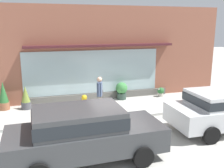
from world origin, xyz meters
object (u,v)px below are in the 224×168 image
object	(u,v)px
potted_plant_doorstep	(26,98)
potted_plant_low_front	(4,96)
potted_plant_trailing_edge	(161,92)
pedestrian_with_handbag	(100,92)
parked_car_dark_gray	(83,131)
potted_plant_by_entrance	(122,90)
fire_hydrant	(84,104)

from	to	relation	value
potted_plant_doorstep	potted_plant_low_front	size ratio (longest dim) A/B	0.83
potted_plant_trailing_edge	potted_plant_doorstep	world-z (taller)	potted_plant_doorstep
pedestrian_with_handbag	parked_car_dark_gray	bearing A→B (deg)	-176.96
pedestrian_with_handbag	potted_plant_by_entrance	xyz separation A→B (m)	(1.70, 1.95, -0.51)
potted_plant_low_front	potted_plant_trailing_edge	bearing A→B (deg)	-0.55
pedestrian_with_handbag	parked_car_dark_gray	xyz separation A→B (m)	(-1.46, -3.81, -0.10)
potted_plant_trailing_edge	potted_plant_low_front	xyz separation A→B (m)	(-8.20, 0.08, 0.37)
potted_plant_trailing_edge	potted_plant_low_front	world-z (taller)	potted_plant_low_front
pedestrian_with_handbag	potted_plant_trailing_edge	bearing A→B (deg)	-41.55
parked_car_dark_gray	potted_plant_by_entrance	world-z (taller)	parked_car_dark_gray
potted_plant_by_entrance	potted_plant_low_front	distance (m)	5.92
potted_plant_doorstep	potted_plant_low_front	bearing A→B (deg)	168.09
fire_hydrant	potted_plant_trailing_edge	xyz separation A→B (m)	(4.65, 1.59, -0.15)
potted_plant_trailing_edge	potted_plant_low_front	bearing A→B (deg)	179.45
fire_hydrant	potted_plant_doorstep	distance (m)	2.95
potted_plant_trailing_edge	parked_car_dark_gray	bearing A→B (deg)	-134.07
potted_plant_doorstep	potted_plant_low_front	distance (m)	1.02
parked_car_dark_gray	potted_plant_low_front	xyz separation A→B (m)	(-2.76, 5.69, -0.25)
pedestrian_with_handbag	potted_plant_low_front	world-z (taller)	pedestrian_with_handbag
parked_car_dark_gray	potted_plant_low_front	bearing A→B (deg)	114.95
potted_plant_trailing_edge	potted_plant_low_front	size ratio (longest dim) A/B	0.38
pedestrian_with_handbag	potted_plant_low_front	xyz separation A→B (m)	(-4.22, 1.89, -0.36)
pedestrian_with_handbag	potted_plant_doorstep	distance (m)	3.67
potted_plant_trailing_edge	potted_plant_by_entrance	distance (m)	2.29
fire_hydrant	potted_plant_low_front	xyz separation A→B (m)	(-3.55, 1.67, 0.22)
potted_plant_by_entrance	potted_plant_trailing_edge	bearing A→B (deg)	-3.58
potted_plant_trailing_edge	potted_plant_low_front	distance (m)	8.21
parked_car_dark_gray	potted_plant_doorstep	bearing A→B (deg)	106.94
parked_car_dark_gray	potted_plant_doorstep	world-z (taller)	parked_car_dark_gray
pedestrian_with_handbag	potted_plant_trailing_edge	world-z (taller)	pedestrian_with_handbag
potted_plant_trailing_edge	pedestrian_with_handbag	bearing A→B (deg)	-155.56
potted_plant_doorstep	potted_plant_by_entrance	bearing A→B (deg)	3.19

